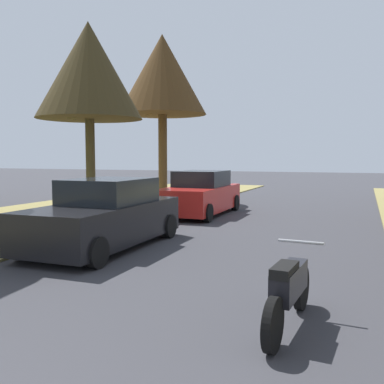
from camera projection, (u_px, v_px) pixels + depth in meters
name	position (u px, v px, depth m)	size (l,w,h in m)	color
street_tree_left_mid_b	(89.00, 71.00, 14.88)	(3.66, 3.66, 6.65)	#463F24
street_tree_left_far	(162.00, 75.00, 19.67)	(4.03, 4.03, 7.57)	brown
parked_sedan_black	(105.00, 216.00, 9.90)	(2.00, 4.43, 1.57)	black
parked_sedan_red	(200.00, 194.00, 15.60)	(2.00, 4.43, 1.57)	red
parked_motorcycle	(289.00, 290.00, 5.20)	(0.60, 2.05, 0.97)	black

